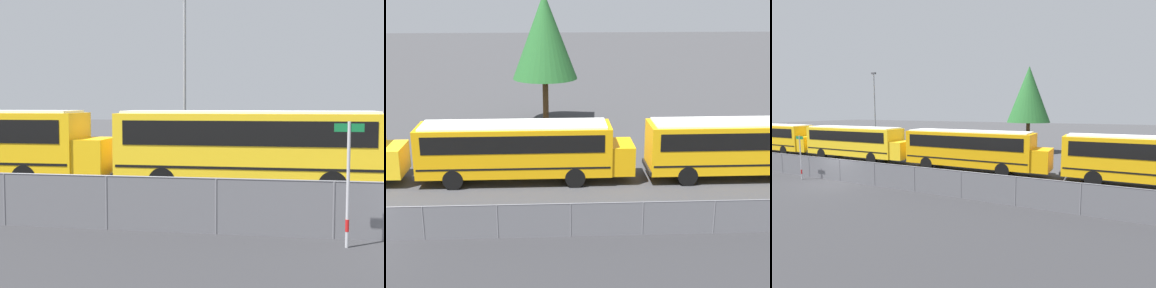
# 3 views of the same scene
# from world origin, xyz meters

# --- Properties ---
(ground_plane) EXTENTS (200.00, 200.00, 0.00)m
(ground_plane) POSITION_xyz_m (0.00, 0.00, 0.00)
(ground_plane) COLOR #38383A
(fence) EXTENTS (110.40, 0.07, 1.53)m
(fence) POSITION_xyz_m (-0.00, -0.00, 0.78)
(fence) COLOR #9EA0A5
(fence) RESTS_ON ground_plane
(school_bus_2) EXTENTS (11.60, 2.45, 3.23)m
(school_bus_2) POSITION_xyz_m (-17.50, 6.79, 1.93)
(school_bus_2) COLOR yellow
(school_bus_2) RESTS_ON ground_plane
(school_bus_3) EXTENTS (11.60, 2.45, 3.23)m
(school_bus_3) POSITION_xyz_m (-5.53, 6.92, 1.93)
(school_bus_3) COLOR yellow
(school_bus_3) RESTS_ON ground_plane
(school_bus_4) EXTENTS (11.60, 2.45, 3.23)m
(school_bus_4) POSITION_xyz_m (6.71, 6.84, 1.93)
(school_bus_4) COLOR orange
(school_bus_4) RESTS_ON ground_plane
(street_sign) EXTENTS (0.70, 0.09, 3.08)m
(street_sign) POSITION_xyz_m (-2.82, -0.81, 1.63)
(street_sign) COLOR #B7B7BC
(street_sign) RESTS_ON ground_plane
(light_pole) EXTENTS (0.60, 0.24, 9.35)m
(light_pole) POSITION_xyz_m (-9.65, 14.21, 5.07)
(light_pole) COLOR gray
(light_pole) RESTS_ON ground_plane
(tree_1) EXTENTS (4.89, 4.89, 9.77)m
(tree_1) POSITION_xyz_m (8.01, 19.85, 6.57)
(tree_1) COLOR #51381E
(tree_1) RESTS_ON ground_plane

